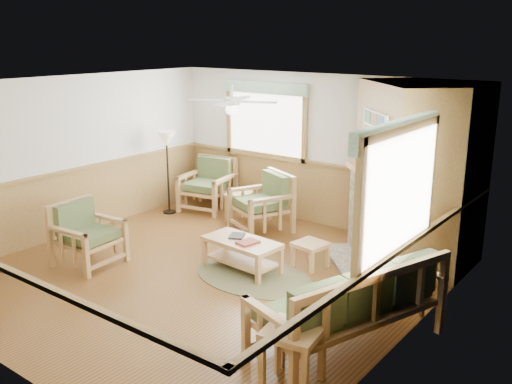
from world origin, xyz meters
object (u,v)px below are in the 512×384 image
Objects in this scene: armchair_left at (88,234)px; footstool at (310,255)px; armchair_back_left at (207,185)px; coffee_table at (242,255)px; sofa at (348,303)px; end_table_chairs at (239,206)px; floor_lamp_right at (397,249)px; armchair_back_right at (261,202)px; end_table_sofa at (292,357)px; floor_lamp_left at (168,172)px.

armchair_left reaches higher than footstool.
armchair_back_left reaches higher than coffee_table.
armchair_left is (0.46, -3.15, -0.03)m from armchair_back_left.
sofa is 2.23m from footstool.
end_table_chairs is (-1.55, 1.84, 0.02)m from coffee_table.
armchair_back_right is at bearing 157.85° from floor_lamp_right.
floor_lamp_right is (3.09, -1.26, 0.25)m from armchair_back_right.
armchair_back_right is at bearing -19.69° from end_table_chairs.
end_table_sofa is at bearing -61.25° from footstool.
armchair_back_left is at bearing 161.05° from floor_lamp_right.
armchair_back_right is 3.02m from armchair_left.
end_table_sofa reaches higher than footstool.
floor_lamp_right reaches higher than coffee_table.
armchair_back_left is 3.11m from coffee_table.
end_table_sofa is at bearing 14.85° from sofa.
floor_lamp_right is (2.24, 0.33, 0.52)m from coffee_table.
floor_lamp_right reaches higher than armchair_left.
armchair_left is 3.09m from end_table_chairs.
armchair_back_right reaches higher than armchair_left.
armchair_back_left is 0.91m from end_table_chairs.
floor_lamp_left is at bearing 147.32° from end_table_sofa.
sofa is at bearing -18.22° from coffee_table.
end_table_sofa reaches higher than coffee_table.
footstool is at bearing -118.81° from sofa.
armchair_back_left reaches higher than armchair_left.
armchair_left is 0.58× the size of floor_lamp_left.
end_table_chairs is (-0.70, 0.25, -0.25)m from armchair_back_right.
footstool is at bearing -32.07° from armchair_back_left.
armchair_back_left is 1.67× the size of end_table_sofa.
end_table_chairs is 4.10m from floor_lamp_right.
armchair_back_right is 0.87× the size of coffee_table.
end_table_sofa is at bearing -91.62° from floor_lamp_right.
armchair_left is at bearing -144.66° from footstool.
armchair_back_right reaches higher than end_table_sofa.
armchair_back_left is at bearing 173.92° from end_table_chairs.
armchair_back_right is 0.67× the size of floor_lamp_right.
coffee_table is 1.92× the size of end_table_sofa.
coffee_table is (1.96, 1.22, -0.24)m from armchair_left.
armchair_back_right is (1.57, -0.34, 0.00)m from armchair_back_left.
footstool is (1.59, -0.89, -0.31)m from armchair_back_right.
coffee_table is (0.85, -1.59, -0.27)m from armchair_back_right.
armchair_left is at bearing -97.63° from end_table_chairs.
sofa is 5.47m from armchair_back_left.
coffee_table is 0.72× the size of floor_lamp_left.
end_table_sofa is at bearing -32.68° from floor_lamp_left.
footstool is at bearing -9.77° from floor_lamp_left.
floor_lamp_left is 1.07× the size of floor_lamp_right.
floor_lamp_left reaches higher than floor_lamp_right.
armchair_back_left is 1.00× the size of armchair_back_right.
sofa is at bearing 86.31° from end_table_sofa.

